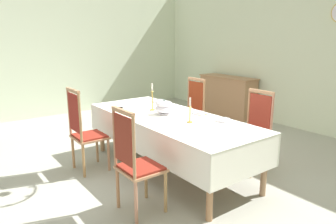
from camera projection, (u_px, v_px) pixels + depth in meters
The scene contains 19 objects.
ground at pixel (166, 172), 4.40m from camera, with size 8.17×6.67×0.04m, color #A8A89B.
back_wall at pixel (309, 50), 5.98m from camera, with size 8.17×0.08×3.12m, color silver.
left_wall at pixel (59, 47), 7.23m from camera, with size 0.08×6.67×3.12m, color silver.
dining_table at pixel (170, 121), 4.27m from camera, with size 2.68×1.06×0.77m.
tablecloth at pixel (170, 123), 4.27m from camera, with size 2.70×1.08×0.40m.
chair_south_a at pixel (84, 130), 4.27m from camera, with size 0.44×0.42×1.16m.
chair_north_a at pixel (190, 111), 5.36m from camera, with size 0.44×0.42×1.13m.
chair_south_b at pixel (135, 161), 3.24m from camera, with size 0.44×0.42×1.14m.
chair_north_b at pixel (253, 130), 4.33m from camera, with size 0.44×0.42×1.11m.
soup_tureen at pixel (164, 107), 4.32m from camera, with size 0.26×0.26×0.21m.
candlestick_west at pixel (152, 99), 4.53m from camera, with size 0.07×0.07×0.39m.
candlestick_east at pixel (190, 113), 3.90m from camera, with size 0.07×0.07×0.32m.
bowl_near_left at pixel (159, 101), 5.11m from camera, with size 0.19×0.19×0.04m.
bowl_near_right at pixel (198, 112), 4.38m from camera, with size 0.15×0.15×0.03m.
bowl_far_left at pixel (119, 108), 4.62m from camera, with size 0.15×0.15×0.03m.
bowl_far_right at pixel (223, 120), 3.99m from camera, with size 0.18×0.18×0.04m.
spoon_primary at pixel (157, 101), 5.23m from camera, with size 0.06×0.17×0.01m.
spoon_secondary at pixel (205, 114), 4.31m from camera, with size 0.03×0.18×0.01m.
sideboard at pixel (227, 96), 7.40m from camera, with size 1.44×0.48×0.90m.
Camera 1 is at (3.29, -2.41, 1.83)m, focal length 33.80 mm.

